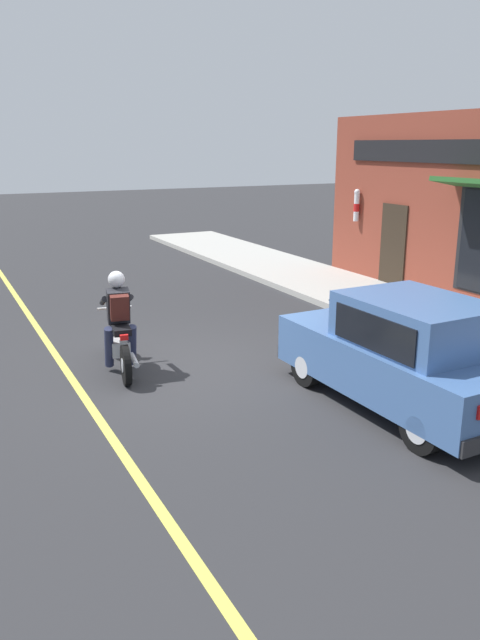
{
  "coord_description": "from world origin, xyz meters",
  "views": [
    {
      "loc": [
        -3.55,
        -8.9,
        3.5
      ],
      "look_at": [
        0.53,
        -0.84,
        0.95
      ],
      "focal_mm": 35.0,
      "sensor_mm": 36.0,
      "label": 1
    }
  ],
  "objects": [
    {
      "name": "motorcycle_with_rider",
      "position": [
        -0.99,
        0.41,
        0.68
      ],
      "size": [
        0.65,
        2.01,
        1.62
      ],
      "color": "black",
      "rests_on": "ground"
    },
    {
      "name": "sidewalk_curb",
      "position": [
        5.43,
        3.0,
        0.07
      ],
      "size": [
        2.6,
        22.0,
        0.14
      ],
      "primitive_type": "cube",
      "color": "#ADAAA3",
      "rests_on": "ground"
    },
    {
      "name": "ground_plane",
      "position": [
        0.0,
        0.0,
        0.0
      ],
      "size": [
        80.0,
        80.0,
        0.0
      ],
      "primitive_type": "plane",
      "color": "#2B2B2D"
    },
    {
      "name": "car_hatchback",
      "position": [
        2.05,
        -2.77,
        0.77
      ],
      "size": [
        1.72,
        3.81,
        1.57
      ],
      "color": "black",
      "rests_on": "ground"
    },
    {
      "name": "lane_stripe",
      "position": [
        -1.8,
        3.0,
        0.0
      ],
      "size": [
        0.12,
        19.8,
        0.01
      ],
      "primitive_type": "cube",
      "color": "#D1C64C",
      "rests_on": "ground"
    }
  ]
}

